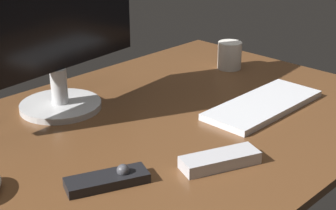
{
  "coord_description": "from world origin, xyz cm",
  "views": [
    {
      "loc": [
        -71.05,
        -79.23,
        54.24
      ],
      "look_at": [
        7.6,
        -2.94,
        8.0
      ],
      "focal_mm": 55.63,
      "sensor_mm": 36.0,
      "label": 1
    }
  ],
  "objects": [
    {
      "name": "desk",
      "position": [
        0.0,
        0.0,
        1.0
      ],
      "size": [
        140.0,
        84.0,
        2.0
      ],
      "primitive_type": "cube",
      "color": "brown",
      "rests_on": "ground"
    },
    {
      "name": "monitor",
      "position": [
        -2.8,
        24.94,
        27.21
      ],
      "size": [
        51.09,
        20.53,
        49.1
      ],
      "rotation": [
        0.0,
        0.0,
        0.1
      ],
      "color": "#BDBDBD",
      "rests_on": "desk"
    },
    {
      "name": "keyboard",
      "position": [
        33.41,
        -11.77,
        2.82
      ],
      "size": [
        34.53,
        13.68,
        1.64
      ],
      "primitive_type": "cube",
      "rotation": [
        0.0,
        0.0,
        0.0
      ],
      "color": "silver",
      "rests_on": "desk"
    },
    {
      "name": "media_remote",
      "position": [
        -17.84,
        -11.92,
        3.08
      ],
      "size": [
        16.59,
        11.11,
        3.6
      ],
      "rotation": [
        0.0,
        0.0,
        -0.4
      ],
      "color": "black",
      "rests_on": "desk"
    },
    {
      "name": "tv_remote",
      "position": [
        2.41,
        -22.57,
        3.29
      ],
      "size": [
        17.15,
        11.24,
        2.58
      ],
      "primitive_type": "cube",
      "rotation": [
        0.0,
        0.0,
        -0.39
      ],
      "color": "#B7B7BC",
      "rests_on": "desk"
    },
    {
      "name": "coffee_mug",
      "position": [
        52.13,
        13.84,
        6.19
      ],
      "size": [
        7.29,
        7.29,
        8.37
      ],
      "primitive_type": "cylinder",
      "color": "silver",
      "rests_on": "desk"
    }
  ]
}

